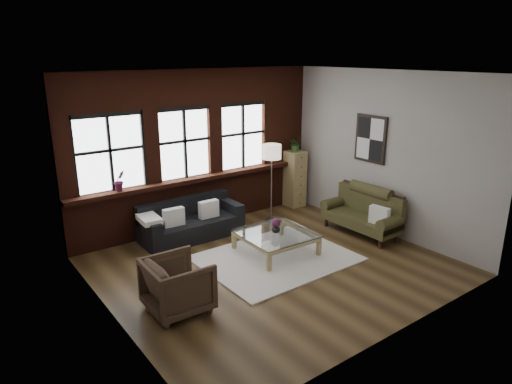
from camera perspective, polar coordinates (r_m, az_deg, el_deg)
floor at (r=7.94m, az=2.02°, el=-9.12°), size 5.50×5.50×0.00m
ceiling at (r=7.13m, az=2.30°, el=14.61°), size 5.50×5.50×0.00m
wall_back at (r=9.40m, az=-7.43°, el=5.27°), size 5.50×0.00×5.50m
wall_front at (r=5.73m, az=17.95°, el=-3.24°), size 5.50×0.00×5.50m
wall_left at (r=6.12m, az=-18.43°, el=-2.00°), size 0.00×5.00×5.00m
wall_right at (r=9.30m, az=15.57°, el=4.65°), size 0.00×5.00×5.00m
brick_backwall at (r=9.35m, az=-7.25°, el=5.21°), size 5.50×0.12×3.20m
sill_ledge at (r=9.41m, az=-6.85°, el=1.79°), size 5.50×0.30×0.08m
window_left at (r=8.62m, az=-17.81°, el=4.52°), size 1.38×0.10×1.50m
window_mid at (r=9.19m, az=-8.95°, el=5.89°), size 1.38×0.10×1.50m
window_right at (r=9.90m, az=-1.73°, el=6.89°), size 1.38×0.10×1.50m
wall_poster at (r=9.41m, az=14.14°, el=6.46°), size 0.05×0.74×0.94m
shag_rug at (r=8.16m, az=2.53°, el=-8.27°), size 2.57×2.02×0.03m
dark_sofa at (r=9.01m, az=-8.04°, el=-3.51°), size 1.99×0.81×0.72m
pillow_a at (r=8.68m, az=-10.24°, el=-3.10°), size 0.41×0.17×0.34m
pillow_b at (r=9.01m, az=-5.94°, el=-2.14°), size 0.40×0.15×0.34m
vintage_settee at (r=9.31m, az=13.00°, el=-2.58°), size 0.74×1.66×0.88m
pillow_settee at (r=8.91m, az=15.17°, el=-2.85°), size 0.20×0.40×0.34m
armchair at (r=6.60m, az=-9.76°, el=-11.39°), size 0.88×0.86×0.78m
coffee_table at (r=8.32m, az=2.48°, el=-6.38°), size 1.27×1.27×0.41m
vase at (r=8.21m, az=2.51°, el=-4.58°), size 0.16×0.16×0.16m
flowers at (r=8.17m, az=2.52°, el=-3.86°), size 0.16×0.16×0.16m
drawer_chest at (r=10.73m, az=4.85°, el=1.67°), size 0.41×0.41×1.32m
potted_plant_top at (r=10.54m, az=4.97°, el=6.06°), size 0.33×0.29×0.36m
floor_lamp at (r=9.70m, az=1.94°, el=1.56°), size 0.40×0.40×1.81m
sill_plant at (r=8.64m, az=-16.70°, el=1.37°), size 0.24×0.21×0.38m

